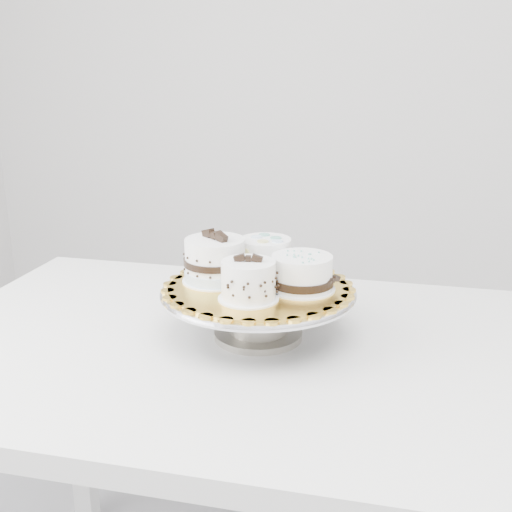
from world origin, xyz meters
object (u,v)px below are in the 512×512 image
(table, at_px, (240,382))
(cake_swirl, at_px, (248,281))
(cake_board, at_px, (258,287))
(cake_dots, at_px, (265,257))
(cake_stand, at_px, (258,304))
(cake_banded, at_px, (215,262))
(cake_ribbon, at_px, (302,274))

(table, bearing_deg, cake_swirl, -57.58)
(cake_board, relative_size, cake_dots, 2.73)
(cake_stand, relative_size, cake_banded, 2.34)
(cake_board, bearing_deg, cake_swirl, -85.81)
(cake_board, bearing_deg, cake_banded, 179.24)
(table, xyz_separation_m, cake_banded, (-0.06, 0.03, 0.22))
(cake_board, bearing_deg, table, -133.29)
(cake_swirl, xyz_separation_m, cake_banded, (-0.09, 0.07, 0.00))
(table, relative_size, cake_ribbon, 9.10)
(cake_swirl, relative_size, cake_ribbon, 0.79)
(cake_swirl, height_order, cake_dots, cake_swirl)
(table, xyz_separation_m, cake_ribbon, (0.10, 0.04, 0.21))
(table, bearing_deg, cake_board, 41.71)
(cake_stand, height_order, cake_board, cake_board)
(cake_swirl, relative_size, cake_dots, 0.92)
(table, bearing_deg, cake_banded, 147.99)
(table, xyz_separation_m, cake_swirl, (0.03, -0.04, 0.21))
(cake_stand, relative_size, cake_board, 1.09)
(cake_board, distance_m, cake_swirl, 0.08)
(cake_stand, xyz_separation_m, cake_swirl, (0.00, -0.07, 0.07))
(cake_swirl, height_order, cake_ribbon, cake_swirl)
(cake_board, bearing_deg, cake_ribbon, 5.99)
(cake_stand, xyz_separation_m, cake_ribbon, (0.08, 0.01, 0.06))
(cake_banded, relative_size, cake_dots, 1.27)
(cake_banded, height_order, cake_ribbon, cake_banded)
(cake_board, distance_m, cake_banded, 0.09)
(table, distance_m, cake_ribbon, 0.24)
(cake_swirl, bearing_deg, cake_ribbon, 34.24)
(cake_dots, bearing_deg, cake_banded, -127.17)
(table, height_order, cake_dots, cake_dots)
(cake_stand, height_order, cake_swirl, cake_swirl)
(cake_dots, relative_size, cake_ribbon, 0.86)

